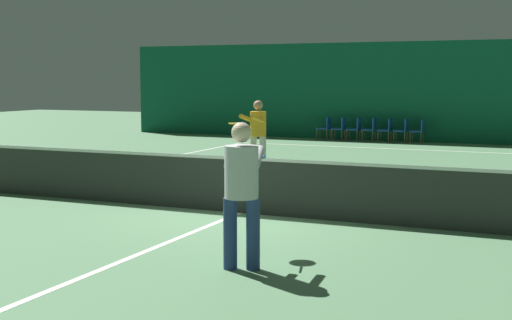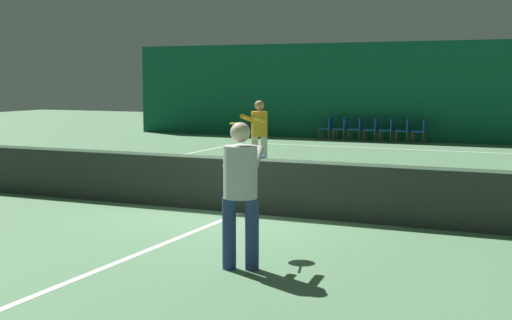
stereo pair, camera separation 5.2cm
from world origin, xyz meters
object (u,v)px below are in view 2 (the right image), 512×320
at_px(player_near, 241,184).
at_px(courtside_chair_5, 405,129).
at_px(courtside_chair_4, 389,128).
at_px(courtside_chair_6, 421,129).
at_px(player_far, 258,130).
at_px(tennis_ball, 230,238).
at_px(courtside_chair_2, 357,128).
at_px(tennis_net, 240,183).
at_px(courtside_chair_0, 327,127).
at_px(courtside_chair_1, 342,127).
at_px(courtside_chair_3, 373,128).

height_order(player_near, courtside_chair_5, player_near).
bearing_deg(courtside_chair_4, courtside_chair_6, 90.00).
height_order(player_far, tennis_ball, player_far).
bearing_deg(tennis_ball, player_near, -58.76).
distance_m(player_far, courtside_chair_5, 9.21).
bearing_deg(courtside_chair_6, courtside_chair_5, -90.00).
height_order(player_near, courtside_chair_2, player_near).
distance_m(courtside_chair_4, courtside_chair_5, 0.57).
xyz_separation_m(tennis_net, courtside_chair_2, (-2.05, 14.26, -0.03)).
bearing_deg(courtside_chair_0, courtside_chair_1, 90.00).
distance_m(player_far, courtside_chair_3, 9.08).
relative_size(player_far, courtside_chair_5, 2.05).
distance_m(player_near, player_far, 9.09).
bearing_deg(courtside_chair_6, courtside_chair_4, -90.00).
relative_size(player_far, courtside_chair_3, 2.05).
relative_size(courtside_chair_4, courtside_chair_6, 1.00).
bearing_deg(courtside_chair_6, courtside_chair_2, -90.00).
xyz_separation_m(player_far, tennis_ball, (2.70, -7.10, -0.97)).
bearing_deg(courtside_chair_5, tennis_net, 1.35).
relative_size(tennis_net, player_far, 6.97).
bearing_deg(courtside_chair_6, tennis_ball, 1.74).
bearing_deg(player_far, courtside_chair_6, 174.24).
xyz_separation_m(player_near, player_far, (-3.48, 8.40, -0.02)).
bearing_deg(courtside_chair_1, courtside_chair_5, 90.00).
height_order(courtside_chair_2, courtside_chair_4, same).
bearing_deg(courtside_chair_3, tennis_ball, 7.78).
relative_size(courtside_chair_1, tennis_ball, 12.73).
height_order(tennis_net, courtside_chair_4, tennis_net).
distance_m(tennis_net, courtside_chair_0, 14.62).
relative_size(player_near, courtside_chair_1, 2.09).
xyz_separation_m(courtside_chair_6, tennis_ball, (0.49, -16.15, -0.45)).
height_order(player_far, courtside_chair_4, player_far).
xyz_separation_m(courtside_chair_1, courtside_chair_6, (2.86, 0.00, 0.00)).
relative_size(courtside_chair_0, courtside_chair_1, 1.00).
distance_m(tennis_net, courtside_chair_3, 14.34).
xyz_separation_m(courtside_chair_5, tennis_ball, (1.06, -16.15, -0.45)).
bearing_deg(courtside_chair_0, courtside_chair_4, 90.00).
relative_size(player_near, courtside_chair_5, 2.09).
distance_m(courtside_chair_0, courtside_chair_1, 0.57).
xyz_separation_m(courtside_chair_0, courtside_chair_5, (2.86, 0.00, 0.00)).
bearing_deg(player_near, courtside_chair_5, -10.48).
distance_m(courtside_chair_1, courtside_chair_2, 0.57).
bearing_deg(courtside_chair_0, courtside_chair_2, 90.00).
height_order(player_far, courtside_chair_5, player_far).
relative_size(courtside_chair_3, courtside_chair_5, 1.00).
bearing_deg(tennis_ball, courtside_chair_5, 93.77).
bearing_deg(courtside_chair_2, courtside_chair_1, -90.00).
bearing_deg(tennis_net, tennis_ball, -68.94).
bearing_deg(player_near, player_far, 6.01).
height_order(courtside_chair_2, courtside_chair_3, same).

